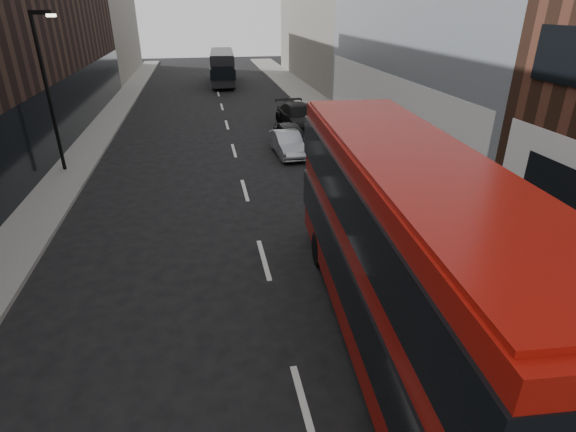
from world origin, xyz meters
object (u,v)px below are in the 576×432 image
red_bus (405,245)px  car_b (288,144)px  street_lamp (48,83)px  grey_bus (223,67)px  car_c (300,117)px  car_a (291,136)px

red_bus → car_b: bearing=93.3°
street_lamp → grey_bus: (9.02, 25.45, -2.48)m
grey_bus → red_bus: bearing=-84.6°
red_bus → grey_bus: (-1.75, 39.75, -0.90)m
red_bus → car_c: bearing=88.5°
car_a → grey_bus: bearing=95.0°
grey_bus → car_c: bearing=-76.2°
street_lamp → car_b: bearing=3.7°
car_c → red_bus: bearing=-101.5°
car_a → car_c: (1.35, 4.00, 0.10)m
street_lamp → grey_bus: size_ratio=0.71×
car_c → car_a: bearing=-114.4°
red_bus → car_b: red_bus is taller
car_b → car_c: car_c is taller
grey_bus → car_a: (2.43, -23.45, -1.02)m
car_a → red_bus: bearing=-93.3°
street_lamp → car_b: size_ratio=1.86×
car_b → car_c: (1.79, 5.29, 0.16)m
street_lamp → red_bus: 17.97m
red_bus → car_c: (2.03, 20.30, -1.82)m
red_bus → car_a: size_ratio=2.95×
grey_bus → car_a: 23.59m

